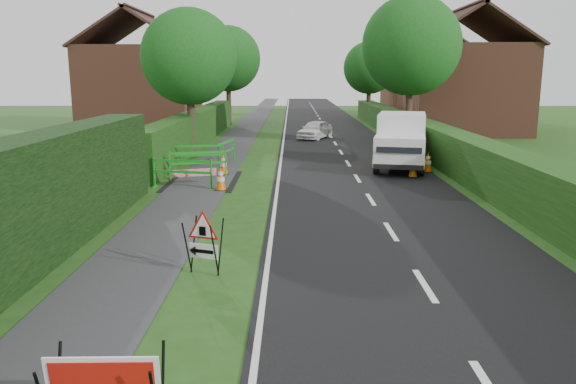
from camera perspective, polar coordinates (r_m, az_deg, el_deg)
name	(u,v)px	position (r m, az deg, el deg)	size (l,w,h in m)	color
ground	(284,309)	(9.21, -0.45, -11.80)	(120.00, 120.00, 0.00)	#214513
road_surface	(323,123)	(43.66, 3.53, 6.98)	(6.00, 90.00, 0.02)	black
footpath	(251,123)	(43.70, -3.74, 6.98)	(2.00, 90.00, 0.02)	#2D2D30
hedge_west_far	(198,144)	(31.09, -9.14, 4.87)	(1.00, 24.00, 1.80)	#14380F
hedge_east	(437,160)	(25.52, 14.87, 3.13)	(1.20, 50.00, 1.50)	#14380F
house_west	(142,87)	(39.76, -14.61, 10.32)	(7.50, 7.40, 7.88)	brown
house_east_a	(462,87)	(38.03, 17.28, 10.12)	(7.50, 7.40, 7.88)	brown
house_east_b	(426,84)	(51.82, 13.88, 10.63)	(7.50, 7.40, 7.88)	brown
tree_nw	(189,57)	(26.87, -10.02, 13.35)	(4.40, 4.40, 6.70)	#2D2116
tree_ne	(411,46)	(31.11, 12.41, 14.31)	(5.20, 5.20, 7.79)	#2D2116
tree_fw	(228,59)	(42.71, -6.13, 13.30)	(4.80, 4.80, 7.24)	#2D2116
tree_fe	(369,68)	(46.86, 8.28, 12.37)	(4.20, 4.20, 6.33)	#2D2116
triangle_sign	(202,238)	(10.56, -8.78, -4.61)	(0.90, 0.90, 1.05)	black
works_van	(401,140)	(22.93, 11.40, 5.21)	(2.78, 4.98, 2.15)	silver
traffic_cone_0	(413,167)	(21.02, 12.61, 2.52)	(0.38, 0.38, 0.79)	black
traffic_cone_1	(428,162)	(22.26, 14.02, 2.96)	(0.38, 0.38, 0.79)	black
traffic_cone_2	(409,154)	(24.35, 12.22, 3.79)	(0.38, 0.38, 0.79)	black
traffic_cone_3	(221,179)	(18.27, -6.86, 1.35)	(0.38, 0.38, 0.79)	black
traffic_cone_4	(223,164)	(21.26, -6.57, 2.83)	(0.38, 0.38, 0.79)	black
ped_barrier_0	(182,170)	(18.78, -10.71, 2.25)	(2.09, 0.76, 1.00)	#198B1C
ped_barrier_1	(198,161)	(20.63, -9.13, 3.15)	(2.08, 0.86, 1.00)	#198B1C
ped_barrier_2	(198,153)	(22.61, -9.18, 3.91)	(2.09, 0.57, 1.00)	#198B1C
ped_barrier_3	(226,149)	(23.63, -6.32, 4.33)	(0.77, 2.09, 1.00)	#198B1C
redwhite_plank	(195,186)	(19.28, -9.46, 0.64)	(1.50, 0.04, 0.25)	red
hatchback_car	(315,130)	(33.01, 2.76, 6.35)	(1.28, 3.17, 1.08)	white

